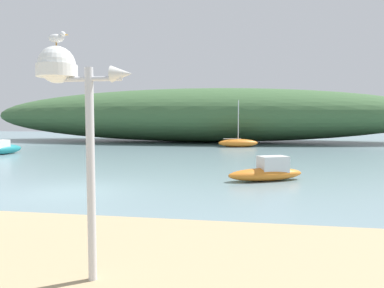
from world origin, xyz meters
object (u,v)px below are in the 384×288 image
(sailboat_inner_mooring, at_px, (238,143))
(motorboat_west_reach, at_px, (4,148))
(mast_structure, at_px, (67,85))
(seagull_on_radar, at_px, (57,37))
(motorboat_outer_mooring, at_px, (268,172))

(sailboat_inner_mooring, relative_size, motorboat_west_reach, 1.43)
(mast_structure, relative_size, motorboat_west_reach, 1.10)
(mast_structure, xyz_separation_m, seagull_on_radar, (-0.13, 0.00, 0.68))
(motorboat_outer_mooring, relative_size, sailboat_inner_mooring, 0.78)
(seagull_on_radar, relative_size, sailboat_inner_mooring, 0.07)
(motorboat_west_reach, bearing_deg, mast_structure, -50.61)
(mast_structure, bearing_deg, sailboat_inner_mooring, 87.21)
(motorboat_outer_mooring, height_order, sailboat_inner_mooring, sailboat_inner_mooring)
(mast_structure, distance_m, seagull_on_radar, 0.69)
(motorboat_outer_mooring, bearing_deg, mast_structure, -107.72)
(mast_structure, bearing_deg, motorboat_west_reach, 129.39)
(mast_structure, height_order, seagull_on_radar, seagull_on_radar)
(motorboat_outer_mooring, bearing_deg, sailboat_inner_mooring, 95.87)
(motorboat_outer_mooring, bearing_deg, motorboat_west_reach, 155.72)
(seagull_on_radar, height_order, motorboat_west_reach, seagull_on_radar)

